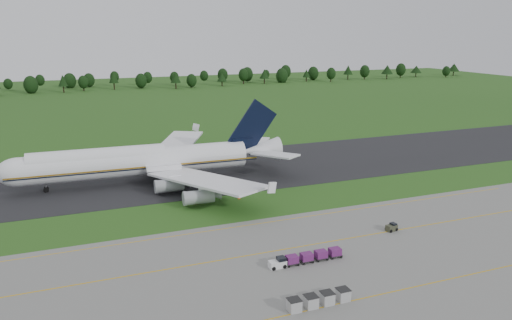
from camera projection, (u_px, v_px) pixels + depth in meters
name	position (u px, v px, depth m)	size (l,w,h in m)	color
ground	(236.00, 207.00, 101.68)	(600.00, 600.00, 0.00)	#244F17
apron	(314.00, 284.00, 71.04)	(300.00, 52.00, 0.06)	slate
taxiway	(200.00, 172.00, 126.90)	(300.00, 40.00, 0.08)	black
apron_markings	(293.00, 263.00, 77.35)	(300.00, 30.20, 0.01)	#C8950B
tree_line	(115.00, 80.00, 299.96)	(531.18, 21.65, 11.90)	black
aircraft	(143.00, 161.00, 116.98)	(66.20, 64.78, 18.66)	white
baggage_train	(305.00, 258.00, 77.24)	(12.26, 1.57, 1.51)	white
utility_cart	(391.00, 228.00, 89.58)	(2.16, 1.50, 1.10)	#373928
uld_row	(319.00, 300.00, 65.16)	(8.88, 1.68, 1.66)	#A4A4A4
edge_markers	(218.00, 201.00, 104.95)	(10.10, 0.30, 0.60)	#F95007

